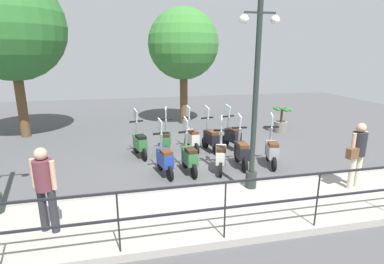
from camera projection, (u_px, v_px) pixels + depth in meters
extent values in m
plane|color=#4C4C4F|center=(209.00, 160.00, 9.45)|extent=(28.00, 28.00, 0.00)
cube|color=#A39E93|center=(249.00, 208.00, 6.41)|extent=(2.20, 20.00, 0.15)
cube|color=gray|center=(232.00, 187.00, 7.40)|extent=(0.10, 20.00, 0.15)
cube|color=black|center=(275.00, 178.00, 5.17)|extent=(0.04, 16.00, 0.04)
cube|color=black|center=(273.00, 202.00, 5.30)|extent=(0.04, 16.00, 0.04)
cylinder|color=black|center=(317.00, 200.00, 5.49)|extent=(0.03, 0.03, 1.05)
cylinder|color=black|center=(225.00, 211.00, 5.13)|extent=(0.03, 0.03, 1.05)
cylinder|color=black|center=(118.00, 223.00, 4.76)|extent=(0.03, 0.03, 1.05)
cylinder|color=#232D28|center=(251.00, 179.00, 7.17)|extent=(0.26, 0.26, 0.40)
cylinder|color=#232D28|center=(255.00, 101.00, 6.68)|extent=(0.12, 0.12, 4.20)
cube|color=#232D28|center=(260.00, 13.00, 6.20)|extent=(0.04, 0.70, 0.04)
sphere|color=white|center=(275.00, 20.00, 6.31)|extent=(0.20, 0.20, 0.20)
sphere|color=white|center=(244.00, 19.00, 6.17)|extent=(0.20, 0.20, 0.20)
cylinder|color=beige|center=(358.00, 171.00, 7.16)|extent=(0.14, 0.14, 0.82)
cylinder|color=beige|center=(352.00, 172.00, 7.07)|extent=(0.14, 0.14, 0.82)
cylinder|color=#232328|center=(359.00, 144.00, 6.94)|extent=(0.39, 0.39, 0.55)
sphere|color=tan|center=(361.00, 128.00, 6.84)|extent=(0.22, 0.22, 0.22)
cylinder|color=tan|center=(365.00, 142.00, 7.02)|extent=(0.09, 0.09, 0.52)
cylinder|color=tan|center=(353.00, 144.00, 6.85)|extent=(0.09, 0.09, 0.52)
cube|color=brown|center=(352.00, 153.00, 6.83)|extent=(0.20, 0.31, 0.24)
cylinder|color=#28282D|center=(43.00, 210.00, 5.38)|extent=(0.14, 0.14, 0.82)
cylinder|color=#28282D|center=(54.00, 211.00, 5.33)|extent=(0.14, 0.14, 0.82)
cylinder|color=brown|center=(43.00, 175.00, 5.18)|extent=(0.43, 0.43, 0.55)
sphere|color=tan|center=(41.00, 154.00, 5.08)|extent=(0.22, 0.22, 0.22)
cylinder|color=tan|center=(33.00, 173.00, 5.22)|extent=(0.09, 0.09, 0.52)
cylinder|color=tan|center=(53.00, 175.00, 5.13)|extent=(0.09, 0.09, 0.52)
cylinder|color=brown|center=(22.00, 103.00, 11.77)|extent=(0.36, 0.36, 2.72)
sphere|color=#2D6B2D|center=(10.00, 27.00, 11.03)|extent=(3.99, 3.99, 3.99)
cylinder|color=brown|center=(184.00, 98.00, 14.09)|extent=(0.36, 0.36, 2.46)
sphere|color=#387A33|center=(183.00, 44.00, 13.46)|extent=(3.18, 3.18, 3.18)
cylinder|color=slate|center=(281.00, 127.00, 12.74)|extent=(0.56, 0.56, 0.45)
cylinder|color=brown|center=(282.00, 116.00, 12.62)|extent=(0.10, 0.10, 0.50)
ellipsoid|color=#2D6B2D|center=(279.00, 108.00, 12.78)|extent=(0.56, 0.16, 0.10)
ellipsoid|color=#2D6B2D|center=(285.00, 110.00, 12.30)|extent=(0.56, 0.16, 0.10)
ellipsoid|color=#2D6B2D|center=(277.00, 109.00, 12.49)|extent=(0.56, 0.16, 0.10)
ellipsoid|color=#2D6B2D|center=(288.00, 109.00, 12.59)|extent=(0.56, 0.16, 0.10)
ellipsoid|color=#2D6B2D|center=(276.00, 108.00, 12.67)|extent=(0.56, 0.16, 0.10)
ellipsoid|color=#2D6B2D|center=(288.00, 110.00, 12.41)|extent=(0.56, 0.16, 0.10)
cylinder|color=black|center=(268.00, 154.00, 9.37)|extent=(0.41, 0.18, 0.40)
cylinder|color=black|center=(274.00, 164.00, 8.57)|extent=(0.41, 0.18, 0.40)
cube|color=gray|center=(272.00, 151.00, 8.82)|extent=(0.65, 0.43, 0.36)
cube|color=gray|center=(270.00, 147.00, 9.09)|extent=(0.20, 0.32, 0.44)
cube|color=#4C2D19|center=(273.00, 144.00, 8.69)|extent=(0.46, 0.36, 0.10)
cylinder|color=gray|center=(271.00, 136.00, 9.06)|extent=(0.19, 0.12, 0.55)
cube|color=black|center=(271.00, 127.00, 8.99)|extent=(0.18, 0.44, 0.05)
cube|color=silver|center=(271.00, 120.00, 8.99)|extent=(0.38, 0.13, 0.42)
cylinder|color=black|center=(237.00, 155.00, 9.28)|extent=(0.41, 0.12, 0.40)
cylinder|color=black|center=(245.00, 165.00, 8.48)|extent=(0.41, 0.12, 0.40)
cube|color=black|center=(242.00, 152.00, 8.73)|extent=(0.62, 0.34, 0.36)
cube|color=black|center=(239.00, 148.00, 9.00)|extent=(0.15, 0.31, 0.44)
cube|color=#4C2D19|center=(243.00, 145.00, 8.60)|extent=(0.42, 0.30, 0.10)
cylinder|color=gray|center=(239.00, 137.00, 8.97)|extent=(0.19, 0.09, 0.55)
cube|color=black|center=(240.00, 128.00, 8.90)|extent=(0.10, 0.44, 0.05)
cube|color=silver|center=(239.00, 121.00, 8.90)|extent=(0.39, 0.07, 0.42)
cylinder|color=black|center=(220.00, 159.00, 8.96)|extent=(0.41, 0.20, 0.40)
cylinder|color=black|center=(221.00, 170.00, 8.16)|extent=(0.41, 0.20, 0.40)
cube|color=beige|center=(221.00, 156.00, 8.41)|extent=(0.66, 0.45, 0.36)
cube|color=beige|center=(221.00, 152.00, 8.68)|extent=(0.20, 0.32, 0.44)
cube|color=black|center=(221.00, 149.00, 8.28)|extent=(0.46, 0.37, 0.10)
cylinder|color=gray|center=(221.00, 140.00, 8.65)|extent=(0.20, 0.12, 0.55)
cube|color=black|center=(221.00, 130.00, 8.58)|extent=(0.19, 0.44, 0.05)
cube|color=silver|center=(221.00, 123.00, 8.58)|extent=(0.38, 0.14, 0.42)
cylinder|color=black|center=(185.00, 161.00, 8.80)|extent=(0.41, 0.12, 0.40)
cylinder|color=black|center=(194.00, 171.00, 8.04)|extent=(0.41, 0.12, 0.40)
cube|color=#2D6B38|center=(190.00, 158.00, 8.27)|extent=(0.63, 0.34, 0.36)
cube|color=#2D6B38|center=(187.00, 154.00, 8.53)|extent=(0.15, 0.31, 0.44)
cube|color=black|center=(191.00, 150.00, 8.15)|extent=(0.43, 0.30, 0.10)
cylinder|color=gray|center=(186.00, 141.00, 8.50)|extent=(0.19, 0.09, 0.55)
cube|color=black|center=(186.00, 132.00, 8.43)|extent=(0.11, 0.44, 0.05)
cube|color=silver|center=(186.00, 124.00, 8.43)|extent=(0.39, 0.07, 0.42)
cylinder|color=black|center=(160.00, 163.00, 8.64)|extent=(0.41, 0.16, 0.40)
cylinder|color=black|center=(170.00, 173.00, 7.91)|extent=(0.41, 0.16, 0.40)
cube|color=navy|center=(166.00, 160.00, 8.13)|extent=(0.64, 0.40, 0.36)
cube|color=navy|center=(162.00, 156.00, 8.38)|extent=(0.18, 0.32, 0.44)
cube|color=#4C2D19|center=(166.00, 152.00, 8.01)|extent=(0.44, 0.34, 0.10)
cylinder|color=gray|center=(161.00, 143.00, 8.34)|extent=(0.19, 0.11, 0.55)
cube|color=black|center=(161.00, 133.00, 8.27)|extent=(0.15, 0.44, 0.05)
cube|color=silver|center=(160.00, 126.00, 8.27)|extent=(0.39, 0.11, 0.42)
cylinder|color=black|center=(225.00, 141.00, 10.85)|extent=(0.41, 0.17, 0.40)
cylinder|color=black|center=(238.00, 147.00, 10.13)|extent=(0.41, 0.17, 0.40)
cube|color=black|center=(233.00, 137.00, 10.34)|extent=(0.65, 0.42, 0.36)
cube|color=black|center=(229.00, 134.00, 10.59)|extent=(0.19, 0.32, 0.44)
cube|color=black|center=(235.00, 131.00, 10.22)|extent=(0.45, 0.35, 0.10)
cylinder|color=gray|center=(228.00, 124.00, 10.55)|extent=(0.19, 0.11, 0.55)
cube|color=black|center=(228.00, 116.00, 10.48)|extent=(0.16, 0.44, 0.05)
cube|color=silver|center=(228.00, 110.00, 10.48)|extent=(0.38, 0.12, 0.42)
cylinder|color=black|center=(205.00, 143.00, 10.60)|extent=(0.41, 0.16, 0.40)
cylinder|color=black|center=(216.00, 149.00, 9.87)|extent=(0.41, 0.16, 0.40)
cube|color=black|center=(212.00, 139.00, 10.09)|extent=(0.64, 0.39, 0.36)
cube|color=black|center=(208.00, 136.00, 10.34)|extent=(0.18, 0.32, 0.44)
cube|color=#4C2D19|center=(213.00, 133.00, 9.96)|extent=(0.44, 0.33, 0.10)
cylinder|color=gray|center=(207.00, 126.00, 10.30)|extent=(0.19, 0.11, 0.55)
cube|color=black|center=(207.00, 118.00, 10.23)|extent=(0.15, 0.44, 0.05)
cube|color=silver|center=(207.00, 112.00, 10.23)|extent=(0.39, 0.11, 0.42)
cylinder|color=black|center=(187.00, 142.00, 10.65)|extent=(0.41, 0.14, 0.40)
cylinder|color=black|center=(196.00, 149.00, 9.91)|extent=(0.41, 0.14, 0.40)
cube|color=beige|center=(192.00, 138.00, 10.13)|extent=(0.64, 0.37, 0.36)
cube|color=beige|center=(189.00, 136.00, 10.39)|extent=(0.17, 0.32, 0.44)
cube|color=#4C2D19|center=(193.00, 132.00, 10.01)|extent=(0.44, 0.32, 0.10)
cylinder|color=gray|center=(189.00, 125.00, 10.35)|extent=(0.19, 0.10, 0.55)
cube|color=black|center=(189.00, 117.00, 10.28)|extent=(0.13, 0.44, 0.05)
cube|color=silver|center=(188.00, 111.00, 10.28)|extent=(0.39, 0.09, 0.42)
cylinder|color=black|center=(167.00, 144.00, 10.38)|extent=(0.41, 0.15, 0.40)
cylinder|color=black|center=(166.00, 152.00, 9.58)|extent=(0.41, 0.15, 0.40)
cube|color=#2D6B38|center=(166.00, 141.00, 9.83)|extent=(0.64, 0.39, 0.36)
cube|color=#2D6B38|center=(166.00, 138.00, 10.10)|extent=(0.17, 0.32, 0.44)
cube|color=black|center=(166.00, 135.00, 9.70)|extent=(0.44, 0.33, 0.10)
cylinder|color=gray|center=(166.00, 127.00, 10.07)|extent=(0.19, 0.10, 0.55)
cube|color=black|center=(166.00, 119.00, 10.00)|extent=(0.14, 0.44, 0.05)
cube|color=silver|center=(166.00, 113.00, 10.01)|extent=(0.39, 0.10, 0.42)
cylinder|color=black|center=(136.00, 147.00, 10.07)|extent=(0.41, 0.18, 0.40)
cylinder|color=black|center=(144.00, 155.00, 9.36)|extent=(0.41, 0.18, 0.40)
cube|color=#2D6B38|center=(140.00, 143.00, 9.57)|extent=(0.65, 0.42, 0.36)
cube|color=#2D6B38|center=(138.00, 140.00, 9.82)|extent=(0.19, 0.32, 0.44)
cube|color=black|center=(141.00, 137.00, 9.45)|extent=(0.45, 0.35, 0.10)
cylinder|color=gray|center=(137.00, 130.00, 9.78)|extent=(0.19, 0.11, 0.55)
cube|color=black|center=(136.00, 121.00, 9.71)|extent=(0.17, 0.44, 0.05)
cube|color=silver|center=(135.00, 115.00, 9.71)|extent=(0.38, 0.13, 0.42)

